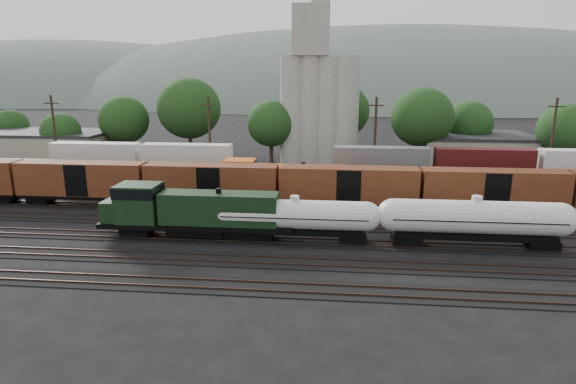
# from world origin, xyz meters

# --- Properties ---
(ground) EXTENTS (600.00, 600.00, 0.00)m
(ground) POSITION_xyz_m (0.00, 0.00, 0.00)
(ground) COLOR black
(tracks) EXTENTS (180.00, 33.20, 0.20)m
(tracks) POSITION_xyz_m (0.00, 0.00, 0.05)
(tracks) COLOR black
(tracks) RESTS_ON ground
(green_locomotive) EXTENTS (18.25, 3.22, 4.83)m
(green_locomotive) POSITION_xyz_m (-7.29, -5.00, 2.74)
(green_locomotive) COLOR black
(green_locomotive) RESTS_ON ground
(tank_car_a) EXTENTS (15.69, 2.81, 4.11)m
(tank_car_a) POSITION_xyz_m (2.93, -5.00, 2.46)
(tank_car_a) COLOR silver
(tank_car_a) RESTS_ON ground
(tank_car_b) EXTENTS (17.17, 3.07, 4.50)m
(tank_car_b) POSITION_xyz_m (18.90, -5.00, 2.67)
(tank_car_b) COLOR silver
(tank_car_b) RESTS_ON ground
(orange_locomotive) EXTENTS (18.57, 3.09, 4.64)m
(orange_locomotive) POSITION_xyz_m (-0.49, 10.00, 2.64)
(orange_locomotive) COLOR black
(orange_locomotive) RESTS_ON ground
(boxcar_string) EXTENTS (184.40, 2.90, 4.20)m
(boxcar_string) POSITION_xyz_m (15.70, 5.00, 3.12)
(boxcar_string) COLOR black
(boxcar_string) RESTS_ON ground
(container_wall) EXTENTS (163.30, 2.60, 5.80)m
(container_wall) POSITION_xyz_m (-2.31, 15.00, 2.48)
(container_wall) COLOR black
(container_wall) RESTS_ON ground
(grain_silo) EXTENTS (13.40, 5.00, 29.00)m
(grain_silo) POSITION_xyz_m (3.28, 36.00, 11.26)
(grain_silo) COLOR #A19E93
(grain_silo) RESTS_ON ground
(industrial_sheds) EXTENTS (119.38, 17.26, 5.10)m
(industrial_sheds) POSITION_xyz_m (6.63, 35.25, 2.56)
(industrial_sheds) COLOR #9E937F
(industrial_sheds) RESTS_ON ground
(tree_band) EXTENTS (163.49, 22.70, 14.43)m
(tree_band) POSITION_xyz_m (0.91, 37.04, 7.52)
(tree_band) COLOR black
(tree_band) RESTS_ON ground
(utility_poles) EXTENTS (122.20, 0.36, 12.00)m
(utility_poles) POSITION_xyz_m (0.00, 22.00, 6.21)
(utility_poles) COLOR black
(utility_poles) RESTS_ON ground
(distant_hills) EXTENTS (860.00, 286.00, 130.00)m
(distant_hills) POSITION_xyz_m (23.92, 260.00, -20.56)
(distant_hills) COLOR #59665B
(distant_hills) RESTS_ON ground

